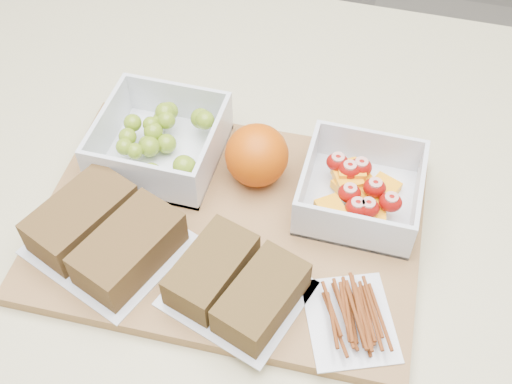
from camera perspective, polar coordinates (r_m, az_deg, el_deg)
counter at (r=1.13m, az=0.08°, el=-16.25°), size 1.20×0.90×0.90m
cutting_board at (r=0.72m, az=-2.32°, el=-2.94°), size 0.43×0.31×0.02m
grape_container at (r=0.77m, az=-8.34°, el=4.54°), size 0.14×0.14×0.06m
fruit_container at (r=0.72m, az=9.20°, el=0.08°), size 0.13×0.13×0.05m
orange at (r=0.73m, az=0.07°, el=3.29°), size 0.07×0.07×0.07m
sandwich_bag_left at (r=0.70m, az=-13.25°, el=-3.61°), size 0.19×0.18×0.05m
sandwich_bag_center at (r=0.65m, az=-1.75°, el=-8.18°), size 0.16×0.15×0.04m
pretzel_bag at (r=0.65m, az=8.44°, el=-10.81°), size 0.12×0.13×0.02m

